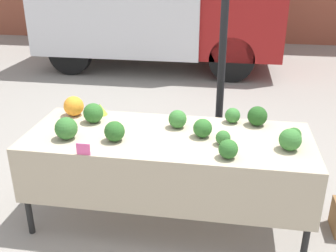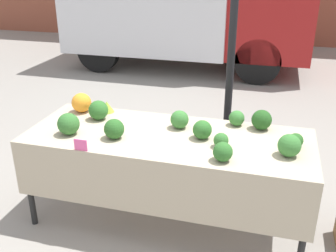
% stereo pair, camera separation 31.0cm
% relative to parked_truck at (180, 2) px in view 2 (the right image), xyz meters
% --- Properties ---
extents(ground_plane, '(40.00, 40.00, 0.00)m').
position_rel_parked_truck_xyz_m(ground_plane, '(1.16, -5.09, -1.28)').
color(ground_plane, gray).
extents(tent_pole, '(0.07, 0.07, 2.24)m').
position_rel_parked_truck_xyz_m(tent_pole, '(1.54, -4.34, -0.16)').
color(tent_pole, black).
rests_on(tent_pole, ground_plane).
extents(parked_truck, '(4.65, 2.11, 2.38)m').
position_rel_parked_truck_xyz_m(parked_truck, '(0.00, 0.00, 0.00)').
color(parked_truck, silver).
rests_on(parked_truck, ground_plane).
extents(market_table, '(2.28, 0.88, 0.80)m').
position_rel_parked_truck_xyz_m(market_table, '(1.16, -5.16, -0.57)').
color(market_table, tan).
rests_on(market_table, ground_plane).
extents(orange_cauliflower, '(0.18, 0.18, 0.18)m').
position_rel_parked_truck_xyz_m(orange_cauliflower, '(0.26, -4.81, -0.39)').
color(orange_cauliflower, orange).
rests_on(orange_cauliflower, market_table).
extents(romanesco_head, '(0.13, 0.13, 0.10)m').
position_rel_parked_truck_xyz_m(romanesco_head, '(0.49, -4.75, -0.43)').
color(romanesco_head, '#93B238').
rests_on(romanesco_head, market_table).
extents(broccoli_head_0, '(0.15, 0.15, 0.15)m').
position_rel_parked_truck_xyz_m(broccoli_head_0, '(1.21, -4.92, -0.41)').
color(broccoli_head_0, '#387533').
rests_on(broccoli_head_0, market_table).
extents(broccoli_head_1, '(0.15, 0.15, 0.15)m').
position_rel_parked_truck_xyz_m(broccoli_head_1, '(1.43, -5.08, -0.41)').
color(broccoli_head_1, '#2D6628').
rests_on(broccoli_head_1, market_table).
extents(broccoli_head_2, '(0.11, 0.11, 0.11)m').
position_rel_parked_truck_xyz_m(broccoli_head_2, '(1.60, -5.19, -0.43)').
color(broccoli_head_2, '#336B2D').
rests_on(broccoli_head_2, market_table).
extents(broccoli_head_3, '(0.13, 0.13, 0.13)m').
position_rel_parked_truck_xyz_m(broccoli_head_3, '(1.66, -4.74, -0.42)').
color(broccoli_head_3, '#387533').
rests_on(broccoli_head_3, market_table).
extents(broccoli_head_4, '(0.18, 0.18, 0.18)m').
position_rel_parked_truck_xyz_m(broccoli_head_4, '(0.39, -5.28, -0.39)').
color(broccoli_head_4, '#336B2D').
rests_on(broccoli_head_4, market_table).
extents(broccoli_head_5, '(0.16, 0.16, 0.16)m').
position_rel_parked_truck_xyz_m(broccoli_head_5, '(2.08, -5.20, -0.40)').
color(broccoli_head_5, '#387533').
rests_on(broccoli_head_5, market_table).
extents(broccoli_head_6, '(0.16, 0.16, 0.16)m').
position_rel_parked_truck_xyz_m(broccoli_head_6, '(0.77, -5.26, -0.40)').
color(broccoli_head_6, '#285B23').
rests_on(broccoli_head_6, market_table).
extents(broccoli_head_7, '(0.17, 0.17, 0.17)m').
position_rel_parked_truck_xyz_m(broccoli_head_7, '(1.87, -4.77, -0.40)').
color(broccoli_head_7, '#23511E').
rests_on(broccoli_head_7, market_table).
extents(broccoli_head_8, '(0.11, 0.11, 0.11)m').
position_rel_parked_truck_xyz_m(broccoli_head_8, '(2.13, -5.05, -0.43)').
color(broccoli_head_8, '#285B23').
rests_on(broccoli_head_8, market_table).
extents(broccoli_head_9, '(0.14, 0.14, 0.14)m').
position_rel_parked_truck_xyz_m(broccoli_head_9, '(1.64, -5.40, -0.41)').
color(broccoli_head_9, '#2D6628').
rests_on(broccoli_head_9, market_table).
extents(broccoli_head_10, '(0.17, 0.17, 0.17)m').
position_rel_parked_truck_xyz_m(broccoli_head_10, '(0.49, -4.93, -0.40)').
color(broccoli_head_10, '#2D6628').
rests_on(broccoli_head_10, market_table).
extents(price_sign, '(0.10, 0.01, 0.09)m').
position_rel_parked_truck_xyz_m(price_sign, '(0.61, -5.52, -0.44)').
color(price_sign, '#F45B9E').
rests_on(price_sign, market_table).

